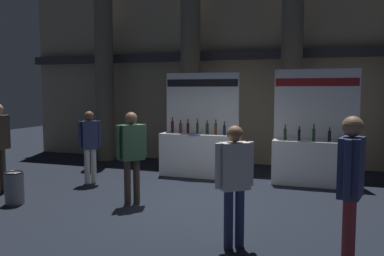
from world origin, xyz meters
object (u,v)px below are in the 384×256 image
(trash_bin, at_px, (14,188))
(visitor_4, at_px, (132,149))
(visitor_5, at_px, (90,141))
(exhibitor_booth_0, at_px, (198,150))
(exhibitor_booth_1, at_px, (314,157))
(visitor_2, at_px, (234,176))
(visitor_0, at_px, (351,178))

(trash_bin, xyz_separation_m, visitor_4, (2.04, 0.72, 0.73))
(visitor_5, bearing_deg, exhibitor_booth_0, -4.16)
(exhibitor_booth_1, height_order, trash_bin, exhibitor_booth_1)
(visitor_5, bearing_deg, visitor_2, -76.19)
(visitor_0, xyz_separation_m, visitor_2, (-1.41, 0.22, -0.12))
(trash_bin, relative_size, visitor_0, 0.33)
(exhibitor_booth_0, xyz_separation_m, visitor_0, (3.30, -4.43, 0.45))
(exhibitor_booth_0, xyz_separation_m, visitor_5, (-2.02, -1.60, 0.32))
(trash_bin, xyz_separation_m, visitor_2, (4.30, -0.71, 0.66))
(exhibitor_booth_1, relative_size, visitor_5, 1.58)
(exhibitor_booth_0, height_order, trash_bin, exhibitor_booth_0)
(exhibitor_booth_1, distance_m, trash_bin, 6.19)
(visitor_0, relative_size, visitor_2, 1.10)
(trash_bin, relative_size, visitor_2, 0.37)
(exhibitor_booth_0, bearing_deg, visitor_4, -97.54)
(exhibitor_booth_1, xyz_separation_m, visitor_2, (-0.84, -4.16, 0.34))
(trash_bin, bearing_deg, exhibitor_booth_1, 33.91)
(exhibitor_booth_1, relative_size, visitor_4, 1.51)
(visitor_0, distance_m, visitor_4, 4.02)
(exhibitor_booth_0, xyz_separation_m, trash_bin, (-2.41, -3.50, -0.34))
(exhibitor_booth_1, relative_size, visitor_0, 1.43)
(visitor_2, height_order, visitor_5, same)
(visitor_0, xyz_separation_m, visitor_4, (-3.67, 1.65, -0.06))
(visitor_0, relative_size, visitor_4, 1.06)
(exhibitor_booth_1, distance_m, visitor_2, 4.25)
(visitor_4, bearing_deg, exhibitor_booth_0, 30.66)
(visitor_0, distance_m, visitor_5, 6.03)
(visitor_2, bearing_deg, exhibitor_booth_0, 75.36)
(trash_bin, bearing_deg, visitor_4, 19.50)
(exhibitor_booth_1, relative_size, trash_bin, 4.29)
(trash_bin, bearing_deg, visitor_0, -9.27)
(trash_bin, xyz_separation_m, visitor_5, (0.38, 1.90, 0.65))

